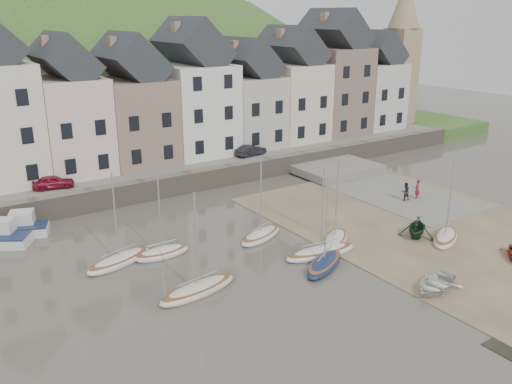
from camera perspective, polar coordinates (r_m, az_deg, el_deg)
ground at (r=35.21m, az=5.49°, el=-7.21°), size 160.00×160.00×0.00m
quay_land at (r=61.66m, az=-13.63°, el=4.34°), size 90.00×30.00×1.50m
quay_street at (r=51.14m, az=-9.10°, el=2.71°), size 70.00×7.00×0.10m
seawall at (r=48.28m, az=-7.30°, el=1.05°), size 70.00×1.20×1.80m
beach at (r=42.52m, az=17.09°, el=-3.31°), size 18.00×26.00×0.06m
slipway at (r=50.29m, az=13.03°, el=0.42°), size 8.00×18.00×0.12m
hillside at (r=91.95m, az=-21.93°, el=-4.16°), size 134.40×84.00×84.00m
townhouse_terrace at (r=53.78m, az=-9.31°, el=9.77°), size 61.05×8.00×13.93m
church_spire at (r=73.32m, az=15.24°, el=14.56°), size 4.00×4.00×18.00m
sailboat_0 at (r=35.50m, az=-14.35°, el=-7.05°), size 5.09×2.96×6.32m
sailboat_1 at (r=35.98m, az=-9.97°, el=-6.36°), size 3.81×1.53×6.32m
sailboat_2 at (r=31.20m, az=-6.22°, el=-10.26°), size 5.31×2.27×6.32m
sailboat_3 at (r=38.13m, az=0.52°, el=-4.61°), size 4.46×2.91×6.32m
sailboat_4 at (r=35.79m, az=6.88°, el=-6.36°), size 5.38×2.12×6.32m
sailboat_5 at (r=34.29m, az=7.29°, el=-7.52°), size 4.81×3.61×6.32m
sailboat_6 at (r=37.78m, az=8.39°, el=-5.04°), size 4.19×3.59×6.32m
sailboat_7 at (r=40.09m, az=19.50°, el=-4.54°), size 4.33×3.30×6.32m
motorboat_2 at (r=42.24m, az=-24.13°, el=-3.49°), size 4.89×3.26×1.70m
rowboat_white at (r=32.87m, az=18.53°, el=-9.31°), size 3.87×3.15×0.71m
rowboat_green at (r=39.79m, az=16.77°, el=-3.57°), size 3.78×3.67×1.52m
person_red at (r=47.86m, az=16.78°, el=0.34°), size 0.74×0.63×1.72m
person_dark at (r=47.09m, az=15.60°, el=0.06°), size 0.91×0.81×1.57m
car_left at (r=46.74m, az=-20.76°, el=1.00°), size 3.47×1.97×1.11m
car_right at (r=54.08m, az=-0.56°, el=4.47°), size 3.48×1.63×1.10m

